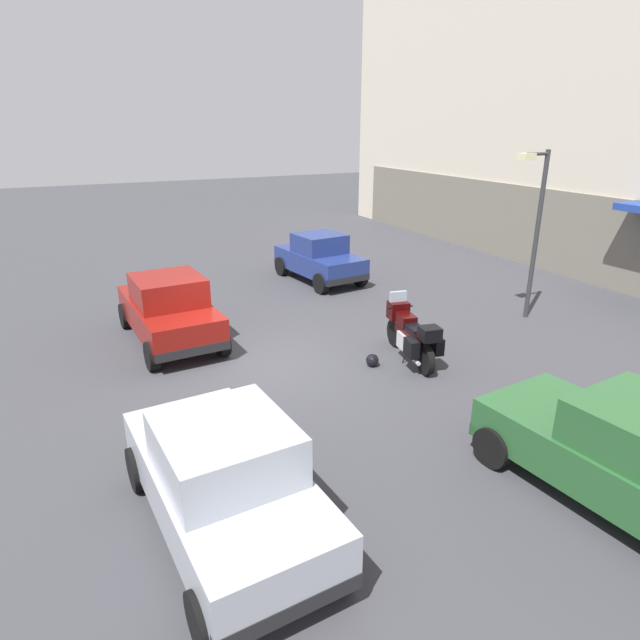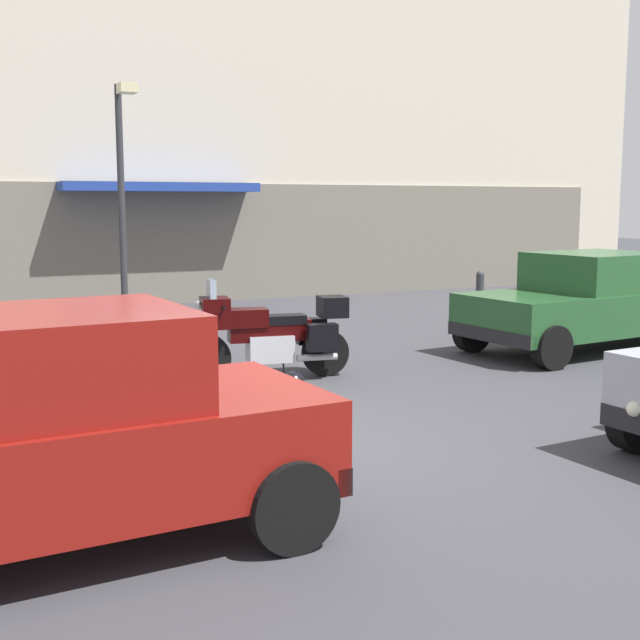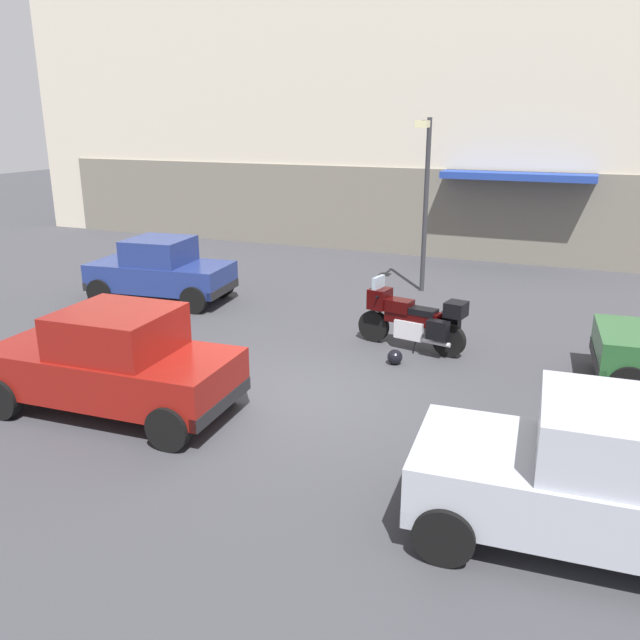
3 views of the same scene
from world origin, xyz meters
TOP-DOWN VIEW (x-y plane):
  - ground_plane at (0.00, 0.00)m, footprint 80.00×80.00m
  - building_facade_rear at (0.00, 13.06)m, footprint 32.79×3.40m
  - motorcycle at (1.25, 3.00)m, footprint 2.25×0.96m
  - helmet at (1.18, 2.07)m, footprint 0.28×0.28m
  - car_hatchback_near at (-2.19, -1.52)m, footprint 3.94×1.97m
  - car_sedan_far at (6.80, 2.85)m, footprint 4.69×2.28m
  - streetlamp_curbside at (0.31, 7.32)m, footprint 0.28×0.94m
  - bollard_curbside at (7.05, 6.21)m, footprint 0.16×0.16m

SIDE VIEW (x-z plane):
  - ground_plane at x=0.00m, z-range 0.00..0.00m
  - helmet at x=1.18m, z-range 0.00..0.28m
  - bollard_curbside at x=7.05m, z-range 0.03..1.05m
  - motorcycle at x=1.25m, z-range -0.06..1.30m
  - car_sedan_far at x=6.80m, z-range 0.00..1.56m
  - car_hatchback_near at x=-2.19m, z-range -0.01..1.63m
  - streetlamp_curbside at x=0.31m, z-range 0.50..4.86m
  - building_facade_rear at x=0.00m, z-range -0.05..13.46m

